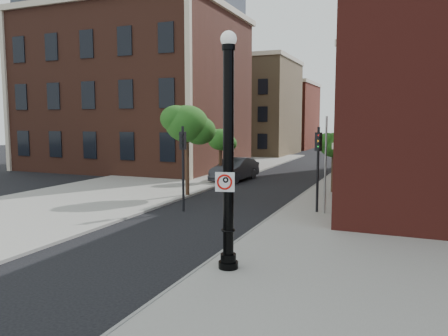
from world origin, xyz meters
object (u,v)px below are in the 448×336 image
at_px(no_parking_sign, 225,182).
at_px(traffic_signal_left, 183,154).
at_px(parked_car, 235,169).
at_px(lamppost, 228,164).
at_px(traffic_signal_right, 318,156).

height_order(no_parking_sign, traffic_signal_left, traffic_signal_left).
height_order(no_parking_sign, parked_car, no_parking_sign).
relative_size(lamppost, no_parking_sign, 12.30).
relative_size(parked_car, traffic_signal_left, 1.24).
bearing_deg(traffic_signal_left, lamppost, -54.00).
relative_size(no_parking_sign, traffic_signal_left, 0.14).
distance_m(parked_car, traffic_signal_left, 11.51).
bearing_deg(lamppost, traffic_signal_right, 84.06).
xyz_separation_m(no_parking_sign, parked_car, (-6.87, 18.63, -1.89)).
bearing_deg(traffic_signal_right, lamppost, -75.58).
distance_m(parked_car, traffic_signal_right, 12.39).
height_order(no_parking_sign, traffic_signal_right, traffic_signal_right).
distance_m(no_parking_sign, traffic_signal_left, 9.11).
xyz_separation_m(lamppost, traffic_signal_right, (0.94, 9.08, -0.42)).
bearing_deg(lamppost, traffic_signal_left, 126.40).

